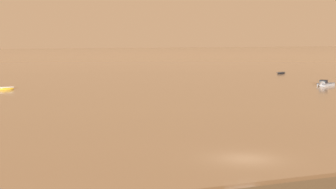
% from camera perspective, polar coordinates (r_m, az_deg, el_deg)
% --- Properties ---
extents(ground_plane, '(800.00, 800.00, 0.00)m').
position_cam_1_polar(ground_plane, '(40.87, 8.18, -6.68)').
color(ground_plane, tan).
extents(rowboat_moored_2, '(3.53, 2.76, 0.54)m').
position_cam_1_polar(rowboat_moored_2, '(136.50, 11.74, 2.20)').
color(rowboat_moored_2, black).
rests_on(rowboat_moored_2, ground).
extents(rowboat_moored_3, '(4.65, 2.06, 0.71)m').
position_cam_1_polar(rowboat_moored_3, '(96.76, -17.09, 0.57)').
color(rowboat_moored_3, gold).
rests_on(rowboat_moored_3, ground).
extents(motorboat_moored_4, '(4.79, 3.31, 1.73)m').
position_cam_1_polar(motorboat_moored_4, '(103.86, 15.98, 1.00)').
color(motorboat_moored_4, gray).
rests_on(motorboat_moored_4, ground).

